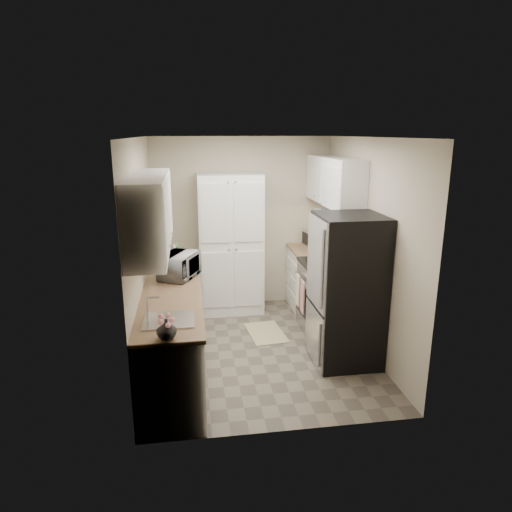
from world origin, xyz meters
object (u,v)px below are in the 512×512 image
at_px(electric_range, 328,297).
at_px(microwave, 179,266).
at_px(wine_bottle, 160,257).
at_px(pantry_cabinet, 231,244).
at_px(toaster_oven, 318,239).
at_px(refrigerator, 347,290).

relative_size(electric_range, microwave, 2.23).
bearing_deg(microwave, wine_bottle, 60.61).
distance_m(pantry_cabinet, toaster_oven, 1.28).
bearing_deg(wine_bottle, electric_range, -1.14).
bearing_deg(wine_bottle, microwave, -53.54).
relative_size(microwave, toaster_oven, 1.22).
distance_m(refrigerator, toaster_oven, 1.73).
distance_m(pantry_cabinet, electric_range, 1.58).
bearing_deg(microwave, pantry_cabinet, -6.57).
bearing_deg(toaster_oven, pantry_cabinet, 171.77).
bearing_deg(microwave, electric_range, -57.71).
relative_size(pantry_cabinet, toaster_oven, 4.79).
bearing_deg(microwave, refrigerator, -81.85).
bearing_deg(refrigerator, electric_range, 87.52).
bearing_deg(wine_bottle, refrigerator, -22.04).
bearing_deg(electric_range, microwave, -171.87).
bearing_deg(refrigerator, pantry_cabinet, 123.46).
bearing_deg(electric_range, refrigerator, -92.48).
bearing_deg(pantry_cabinet, refrigerator, -56.54).
height_order(pantry_cabinet, refrigerator, pantry_cabinet).
bearing_deg(wine_bottle, toaster_oven, 21.32).
bearing_deg(electric_range, wine_bottle, 178.86).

